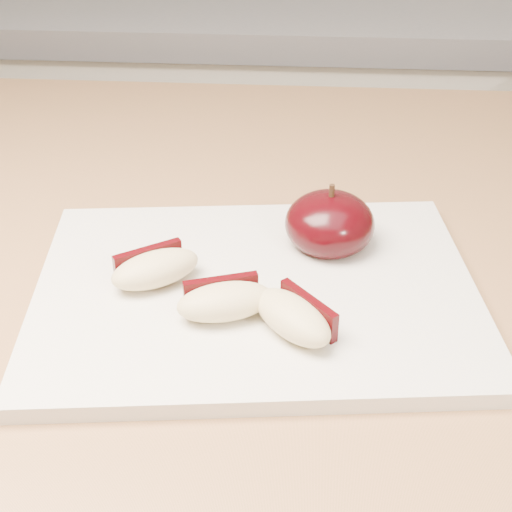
{
  "coord_description": "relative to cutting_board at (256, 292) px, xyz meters",
  "views": [
    {
      "loc": [
        0.02,
        -0.02,
        1.21
      ],
      "look_at": [
        -0.01,
        0.39,
        0.94
      ],
      "focal_mm": 50.0,
      "sensor_mm": 36.0,
      "label": 1
    }
  ],
  "objects": [
    {
      "name": "apple_wedge_b",
      "position": [
        -0.02,
        -0.03,
        0.02
      ],
      "size": [
        0.07,
        0.05,
        0.02
      ],
      "rotation": [
        0.0,
        0.0,
        0.31
      ],
      "color": "#CFBA83",
      "rests_on": "cutting_board"
    },
    {
      "name": "cutting_board",
      "position": [
        0.0,
        0.0,
        0.0
      ],
      "size": [
        0.34,
        0.26,
        0.01
      ],
      "primitive_type": "cube",
      "rotation": [
        0.0,
        0.0,
        0.11
      ],
      "color": "silver",
      "rests_on": "island_counter"
    },
    {
      "name": "apple_wedge_a",
      "position": [
        -0.07,
        -0.0,
        0.02
      ],
      "size": [
        0.07,
        0.06,
        0.02
      ],
      "rotation": [
        0.0,
        0.0,
        0.58
      ],
      "color": "#CFBA83",
      "rests_on": "cutting_board"
    },
    {
      "name": "apple_wedge_c",
      "position": [
        0.03,
        -0.05,
        0.02
      ],
      "size": [
        0.07,
        0.07,
        0.02
      ],
      "rotation": [
        0.0,
        0.0,
        -0.84
      ],
      "color": "#CFBA83",
      "rests_on": "cutting_board"
    },
    {
      "name": "apple_half",
      "position": [
        0.05,
        0.06,
        0.02
      ],
      "size": [
        0.08,
        0.08,
        0.06
      ],
      "rotation": [
        0.0,
        0.0,
        0.28
      ],
      "color": "black",
      "rests_on": "cutting_board"
    },
    {
      "name": "back_cabinet",
      "position": [
        0.01,
        0.81,
        -0.44
      ],
      "size": [
        2.4,
        0.62,
        0.94
      ],
      "color": "silver",
      "rests_on": "ground"
    }
  ]
}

